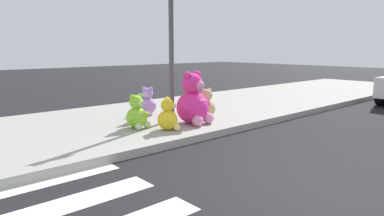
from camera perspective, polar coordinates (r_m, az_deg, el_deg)
The scene contains 9 objects.
ground_plane at distance 4.53m, azimuth 22.99°, elevation -14.19°, with size 60.00×60.00×0.00m, color black.
sidewalk at distance 8.05m, azimuth -12.49°, elevation -2.60°, with size 28.00×4.40×0.15m, color #9E9B93.
sign_pole at distance 7.75m, azimuth -3.46°, elevation 10.34°, with size 0.56×0.11×3.20m.
plush_pink_large at distance 7.49m, azimuth 0.25°, elevation 0.87°, with size 0.88×0.80×1.15m.
plush_red at distance 7.75m, azimuth -9.07°, elevation -0.85°, with size 0.40×0.36×0.52m.
plush_lavender at distance 8.65m, azimuth -7.44°, elevation 0.78°, with size 0.50×0.49×0.69m.
plush_lime at distance 7.18m, azimuth -9.09°, elevation -1.07°, with size 0.55×0.49×0.71m.
plush_tan at distance 8.23m, azimuth 2.33°, elevation 0.42°, with size 0.54×0.48×0.70m.
plush_yellow at distance 6.95m, azimuth -3.92°, elevation -1.48°, with size 0.48×0.46×0.67m.
Camera 1 is at (-3.80, -1.69, 1.79)m, focal length 32.08 mm.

